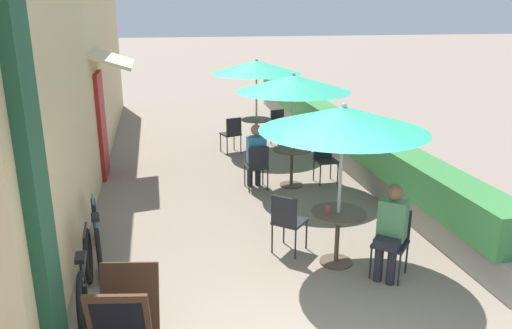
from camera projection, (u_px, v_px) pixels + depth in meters
name	position (u px, v px, depth m)	size (l,w,h in m)	color
cafe_facade_wall	(92.00, 70.00, 10.23)	(0.98, 14.32, 4.20)	#D6B784
planter_hedge	(333.00, 131.00, 11.73)	(0.60, 13.32, 1.01)	gray
patio_table_near	(338.00, 227.00, 6.58)	(0.73, 0.73, 0.74)	brown
patio_umbrella_near	(343.00, 119.00, 6.15)	(2.11, 2.11, 2.18)	#B7B7BC
cafe_chair_near_left	(287.00, 219.00, 6.86)	(0.56, 0.56, 0.87)	#232328
cafe_chair_near_right	(392.00, 237.00, 6.31)	(0.56, 0.56, 0.87)	#232328
seated_patron_near_right	(391.00, 228.00, 6.17)	(0.50, 0.51, 1.25)	#23232D
coffee_cup_near	(328.00, 210.00, 6.48)	(0.07, 0.07, 0.09)	#B73D3D
patio_table_mid	(292.00, 160.00, 9.54)	(0.73, 0.73, 0.74)	brown
patio_umbrella_mid	(293.00, 83.00, 9.10)	(2.11, 2.11, 2.18)	#B7B7BC
cafe_chair_mid_left	(325.00, 156.00, 9.77)	(0.42, 0.42, 0.87)	#232328
cafe_chair_mid_right	(257.00, 164.00, 9.30)	(0.42, 0.42, 0.87)	#232328
seated_patron_mid_right	(256.00, 153.00, 9.36)	(0.35, 0.41, 1.25)	#23232D
patio_table_far	(256.00, 128.00, 12.10)	(0.73, 0.73, 0.74)	brown
patio_umbrella_far	(256.00, 67.00, 11.67)	(2.11, 2.11, 2.18)	#B7B7BC
cafe_chair_far_left	(279.00, 124.00, 12.49)	(0.50, 0.50, 0.87)	#232328
cafe_chair_far_right	(232.00, 132.00, 11.71)	(0.50, 0.50, 0.87)	#232328
bicycle_leaning	(85.00, 277.00, 5.66)	(0.18, 1.81, 0.79)	black
bicycle_second	(97.00, 236.00, 6.71)	(0.32, 1.78, 0.77)	black
menu_board	(126.00, 319.00, 4.78)	(0.68, 0.72, 0.88)	#422819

